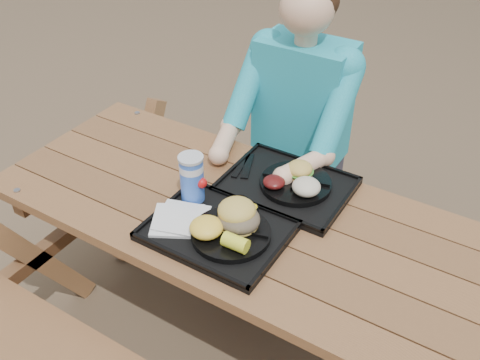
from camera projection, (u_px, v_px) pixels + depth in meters
The scene contains 18 objects.
ground at pixel (240, 343), 2.31m from camera, with size 60.00×60.00×0.00m, color #999999.
picnic_table at pixel (240, 284), 2.09m from camera, with size 1.80×1.49×0.75m, color #999999, non-canonical shape.
tray_near at pixel (218, 231), 1.76m from camera, with size 0.45×0.35×0.02m, color black.
tray_far at pixel (287, 186), 1.95m from camera, with size 0.45×0.35×0.02m, color black.
plate_near at pixel (231, 233), 1.72m from camera, with size 0.26×0.26×0.02m, color black.
plate_far at pixel (296, 183), 1.94m from camera, with size 0.26×0.26×0.02m, color black.
napkin_stack at pixel (177, 219), 1.78m from camera, with size 0.17×0.17×0.02m, color silver.
soda_cup at pixel (192, 179), 1.83m from camera, with size 0.08×0.08×0.17m, color blue.
condiment_bbq at pixel (240, 203), 1.83m from camera, with size 0.05×0.05×0.03m, color black.
condiment_mustard at pixel (252, 210), 1.81m from camera, with size 0.04×0.04×0.03m, color yellow.
sandwich at pixel (239, 209), 1.70m from camera, with size 0.13×0.13×0.14m, color gold, non-canonical shape.
mac_cheese at pixel (206, 227), 1.69m from camera, with size 0.11×0.11×0.05m, color yellow.
corn_cob at pixel (235, 243), 1.64m from camera, with size 0.08×0.08×0.05m, color #F2F633, non-canonical shape.
cutlery_far at pixel (247, 166), 2.04m from camera, with size 0.03×0.16×0.01m, color black.
burger at pixel (300, 166), 1.93m from camera, with size 0.10×0.10×0.09m, color gold, non-canonical shape.
baked_beans at pixel (274, 182), 1.90m from camera, with size 0.08×0.08×0.04m, color #551111.
potato_salad at pixel (306, 187), 1.86m from camera, with size 0.10×0.10×0.06m, color beige.
diner at pixel (298, 148), 2.38m from camera, with size 0.48×0.84×1.28m, color teal, non-canonical shape.
Camera 1 is at (0.75, -1.22, 1.94)m, focal length 40.00 mm.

